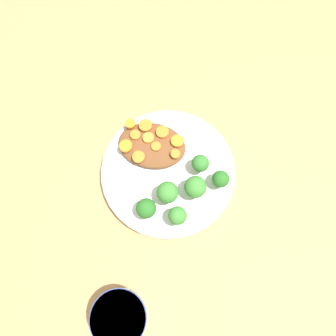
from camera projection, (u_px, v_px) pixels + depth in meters
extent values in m
plane|color=tan|center=(168.00, 173.00, 0.67)|extent=(4.00, 4.00, 0.00)
cylinder|color=silver|center=(168.00, 172.00, 0.67)|extent=(0.27, 0.27, 0.02)
torus|color=silver|center=(168.00, 170.00, 0.66)|extent=(0.27, 0.27, 0.01)
cylinder|color=white|center=(120.00, 317.00, 0.56)|extent=(0.09, 0.09, 0.06)
cylinder|color=#2D478C|center=(118.00, 319.00, 0.54)|extent=(0.09, 0.09, 0.01)
cylinder|color=white|center=(119.00, 318.00, 0.54)|extent=(0.08, 0.08, 0.01)
ellipsoid|color=brown|center=(152.00, 145.00, 0.66)|extent=(0.14, 0.10, 0.02)
cylinder|color=#7FA85B|center=(194.00, 190.00, 0.63)|extent=(0.02, 0.02, 0.02)
sphere|color=#3D8433|center=(195.00, 187.00, 0.61)|extent=(0.04, 0.04, 0.04)
cylinder|color=#7FA85B|center=(168.00, 195.00, 0.63)|extent=(0.02, 0.02, 0.02)
sphere|color=#3D8433|center=(168.00, 192.00, 0.61)|extent=(0.04, 0.04, 0.04)
cylinder|color=#7FA85B|center=(219.00, 182.00, 0.64)|extent=(0.02, 0.02, 0.02)
sphere|color=#286B23|center=(221.00, 179.00, 0.62)|extent=(0.03, 0.03, 0.03)
cylinder|color=#759E51|center=(177.00, 218.00, 0.61)|extent=(0.01, 0.01, 0.02)
sphere|color=#3D8433|center=(178.00, 216.00, 0.59)|extent=(0.03, 0.03, 0.03)
cylinder|color=#7FA85B|center=(147.00, 210.00, 0.62)|extent=(0.02, 0.02, 0.02)
sphere|color=#286B23|center=(146.00, 208.00, 0.60)|extent=(0.04, 0.04, 0.04)
cylinder|color=#7FA85B|center=(199.00, 167.00, 0.65)|extent=(0.01, 0.01, 0.02)
sphere|color=#337A2D|center=(200.00, 163.00, 0.63)|extent=(0.03, 0.03, 0.03)
cylinder|color=orange|center=(135.00, 135.00, 0.65)|extent=(0.02, 0.02, 0.00)
cylinder|color=orange|center=(177.00, 141.00, 0.65)|extent=(0.03, 0.03, 0.01)
cylinder|color=orange|center=(139.00, 157.00, 0.64)|extent=(0.02, 0.02, 0.01)
cylinder|color=orange|center=(162.00, 132.00, 0.65)|extent=(0.03, 0.03, 0.01)
cylinder|color=orange|center=(146.00, 126.00, 0.66)|extent=(0.03, 0.03, 0.01)
cylinder|color=orange|center=(130.00, 124.00, 0.66)|extent=(0.02, 0.02, 0.01)
cylinder|color=orange|center=(126.00, 146.00, 0.65)|extent=(0.03, 0.03, 0.01)
cylinder|color=orange|center=(175.00, 154.00, 0.64)|extent=(0.02, 0.02, 0.01)
cylinder|color=orange|center=(148.00, 138.00, 0.65)|extent=(0.02, 0.02, 0.01)
cylinder|color=orange|center=(156.00, 147.00, 0.65)|extent=(0.02, 0.02, 0.00)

